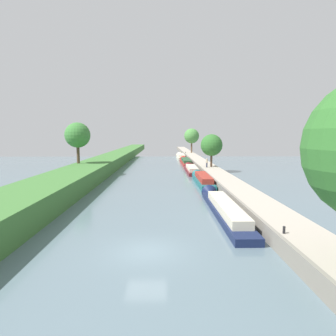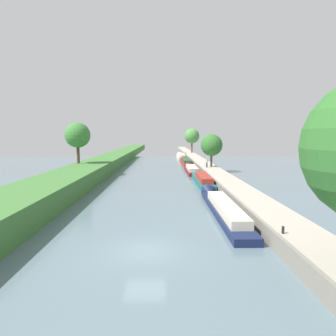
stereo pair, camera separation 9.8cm
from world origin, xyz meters
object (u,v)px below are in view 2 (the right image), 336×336
at_px(narrowboat_teal, 202,179).
at_px(narrowboat_maroon, 191,169).
at_px(narrowboat_red, 186,161).
at_px(narrowboat_navy, 223,207).
at_px(narrowboat_cream, 181,156).
at_px(mooring_bollard_far, 186,152).
at_px(person_walking, 207,163).
at_px(mooring_bollard_near, 283,230).

distance_m(narrowboat_teal, narrowboat_maroon, 13.96).
bearing_deg(narrowboat_red, narrowboat_navy, -90.10).
height_order(narrowboat_cream, mooring_bollard_far, mooring_bollard_far).
bearing_deg(narrowboat_navy, narrowboat_maroon, 90.11).
relative_size(person_walking, mooring_bollard_near, 3.69).
bearing_deg(narrowboat_navy, narrowboat_cream, 90.10).
height_order(narrowboat_maroon, mooring_bollard_far, mooring_bollard_far).
relative_size(narrowboat_red, mooring_bollard_near, 37.70).
xyz_separation_m(narrowboat_teal, person_walking, (2.34, 11.75, 1.36)).
distance_m(narrowboat_maroon, mooring_bollard_far, 40.09).
bearing_deg(narrowboat_maroon, narrowboat_red, 89.51).
relative_size(mooring_bollard_near, mooring_bollard_far, 1.00).
xyz_separation_m(narrowboat_navy, narrowboat_red, (0.08, 46.56, 0.03)).
distance_m(narrowboat_cream, mooring_bollard_near, 72.58).
distance_m(narrowboat_red, narrowboat_cream, 16.98).
distance_m(narrowboat_navy, mooring_bollard_far, 70.38).
relative_size(narrowboat_teal, narrowboat_cream, 0.89).
height_order(narrowboat_teal, mooring_bollard_far, mooring_bollard_far).
bearing_deg(narrowboat_red, narrowboat_teal, -89.66).
bearing_deg(person_walking, narrowboat_red, 97.76).
relative_size(narrowboat_maroon, mooring_bollard_far, 29.43).
xyz_separation_m(narrowboat_navy, mooring_bollard_near, (1.90, -9.00, 0.81)).
bearing_deg(narrowboat_teal, person_walking, 78.75).
bearing_deg(narrowboat_navy, person_walking, 84.73).
distance_m(narrowboat_maroon, person_walking, 3.76).
distance_m(narrowboat_maroon, mooring_bollard_near, 39.38).
bearing_deg(narrowboat_cream, person_walking, -85.63).
relative_size(narrowboat_teal, narrowboat_maroon, 1.02).
xyz_separation_m(person_walking, mooring_bollard_far, (-0.69, 42.24, -0.65)).
distance_m(narrowboat_cream, mooring_bollard_far, 7.14).
bearing_deg(narrowboat_maroon, narrowboat_navy, -89.89).
bearing_deg(narrowboat_navy, narrowboat_teal, 89.10).
height_order(narrowboat_navy, narrowboat_teal, narrowboat_teal).
bearing_deg(narrowboat_red, mooring_bollard_far, 85.61).
xyz_separation_m(narrowboat_maroon, narrowboat_red, (0.14, 16.24, 0.05)).
bearing_deg(narrowboat_maroon, narrowboat_teal, -88.69).
xyz_separation_m(narrowboat_cream, person_walking, (2.71, -35.43, 1.40)).
height_order(narrowboat_navy, narrowboat_maroon, narrowboat_navy).
distance_m(narrowboat_red, person_walking, 18.67).
distance_m(narrowboat_teal, mooring_bollard_near, 25.43).
distance_m(narrowboat_teal, mooring_bollard_far, 54.01).
distance_m(narrowboat_red, mooring_bollard_near, 55.60).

